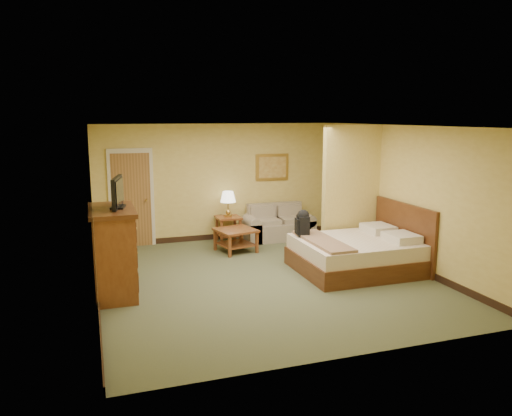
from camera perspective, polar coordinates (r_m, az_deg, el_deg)
name	(u,v)px	position (r m, az deg, el deg)	size (l,w,h in m)	color
floor	(264,278)	(8.70, 0.96, -8.06)	(6.00, 6.00, 0.00)	#4E5436
ceiling	(265,126)	(8.25, 1.01, 9.33)	(6.00, 6.00, 0.00)	white
back_wall	(220,182)	(11.22, -4.13, 2.95)	(5.50, 0.02, 2.60)	#D2B959
left_wall	(93,215)	(7.91, -18.15, -0.72)	(0.02, 6.00, 2.60)	#D2B959
right_wall	(404,196)	(9.63, 16.60, 1.30)	(0.02, 6.00, 2.60)	#D2B959
partition	(351,191)	(10.09, 10.80, 1.95)	(1.20, 0.15, 2.60)	#D2B959
door	(132,199)	(10.91, -14.03, 1.03)	(0.94, 0.16, 2.10)	beige
baseboard	(221,236)	(11.43, -4.03, -3.23)	(5.50, 0.02, 0.12)	black
loveseat	(278,228)	(11.36, 2.54, -2.27)	(1.58, 0.73, 0.80)	gray
side_table	(228,225)	(11.06, -3.18, -1.98)	(0.53, 0.53, 0.58)	brown
table_lamp	(228,197)	(10.95, -3.22, 1.21)	(0.34, 0.34, 0.56)	#B38C41
coffee_table	(236,235)	(10.28, -2.33, -3.16)	(0.89, 0.89, 0.48)	brown
wall_picture	(272,167)	(11.52, 1.87, 4.68)	(0.79, 0.04, 0.62)	#B78E3F
dresser	(114,251)	(8.07, -15.95, -4.79)	(0.68, 1.29, 1.38)	brown
tv	(117,193)	(7.89, -15.56, 1.62)	(0.26, 0.77, 0.48)	black
bed	(361,253)	(9.26, 11.87, -5.05)	(2.16, 1.83, 1.19)	#482310
backpack	(303,222)	(9.19, 5.40, -1.64)	(0.23, 0.31, 0.49)	black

